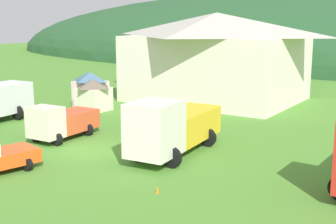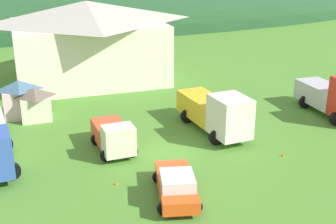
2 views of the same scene
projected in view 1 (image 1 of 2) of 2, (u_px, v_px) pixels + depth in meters
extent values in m
plane|color=#4C842D|center=(88.00, 152.00, 27.01)|extent=(200.00, 200.00, 0.00)
cube|color=silver|center=(216.00, 68.00, 43.72)|extent=(14.65, 11.55, 6.04)
pyramid|color=#B7B2A3|center=(217.00, 24.00, 42.91)|extent=(15.82, 12.48, 2.11)
cube|color=beige|center=(93.00, 99.00, 38.93)|extent=(2.32, 2.36, 1.95)
pyramid|color=#6B5B4C|center=(93.00, 84.00, 38.66)|extent=(2.50, 2.55, 0.68)
cube|color=beige|center=(91.00, 94.00, 40.26)|extent=(2.60, 2.01, 2.31)
pyramid|color=#42667F|center=(90.00, 76.00, 39.95)|extent=(2.81, 2.17, 0.81)
cube|color=silver|center=(0.00, 99.00, 35.12)|extent=(2.76, 4.91, 2.20)
cylinder|color=black|center=(17.00, 113.00, 35.47)|extent=(1.10, 0.30, 1.10)
cube|color=beige|center=(46.00, 122.00, 28.55)|extent=(2.08, 1.59, 1.92)
cube|color=black|center=(44.00, 116.00, 28.41)|extent=(1.14, 1.25, 0.61)
cube|color=#DB512D|center=(72.00, 120.00, 30.63)|extent=(2.15, 3.34, 1.23)
cylinder|color=black|center=(57.00, 139.00, 28.31)|extent=(0.80, 0.30, 0.80)
cylinder|color=black|center=(36.00, 136.00, 29.18)|extent=(0.80, 0.30, 0.80)
cylinder|color=black|center=(88.00, 130.00, 30.74)|extent=(0.80, 0.30, 0.80)
cylinder|color=black|center=(68.00, 127.00, 31.60)|extent=(0.80, 0.30, 0.80)
cube|color=silver|center=(155.00, 129.00, 24.28)|extent=(2.55, 3.01, 2.85)
cube|color=black|center=(153.00, 117.00, 24.04)|extent=(1.43, 2.35, 0.91)
cube|color=gold|center=(187.00, 124.00, 27.79)|extent=(2.74, 5.20, 1.70)
cylinder|color=black|center=(172.00, 157.00, 24.10)|extent=(1.10, 0.30, 1.10)
cylinder|color=black|center=(139.00, 152.00, 25.03)|extent=(1.10, 0.30, 1.10)
cylinder|color=black|center=(207.00, 137.00, 28.14)|extent=(1.10, 0.30, 1.10)
cylinder|color=black|center=(178.00, 134.00, 29.07)|extent=(1.10, 0.30, 1.10)
cylinder|color=black|center=(27.00, 164.00, 23.64)|extent=(0.68, 0.24, 0.68)
cylinder|color=black|center=(12.00, 157.00, 24.85)|extent=(0.68, 0.24, 0.68)
cone|color=orange|center=(157.00, 193.00, 20.66)|extent=(0.36, 0.36, 0.65)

